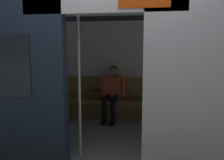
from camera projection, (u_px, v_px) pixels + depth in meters
train_car at (113, 51)px, 3.92m from camera, size 6.40×2.72×2.24m
bench_seat at (123, 104)px, 5.07m from camera, size 2.91×0.44×0.43m
person_seated at (112, 89)px, 5.01m from camera, size 0.55×0.70×1.16m
handbag at (95, 94)px, 5.16m from camera, size 0.26×0.15×0.17m
book at (128, 99)px, 5.07m from camera, size 0.21×0.25×0.03m
grab_pole_door at (79, 83)px, 3.24m from camera, size 0.04×0.04×2.10m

